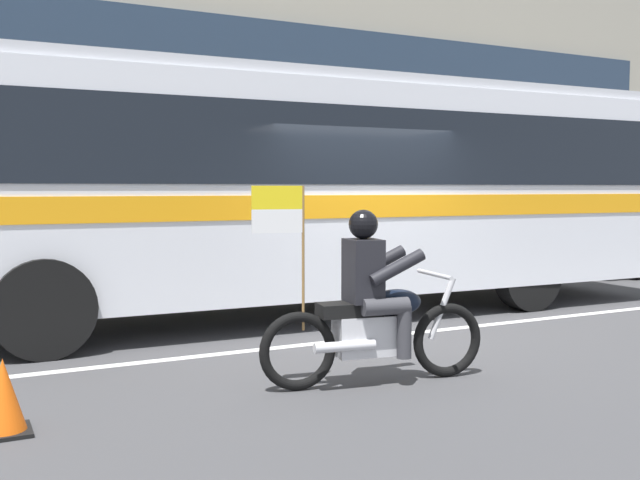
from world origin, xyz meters
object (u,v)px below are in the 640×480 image
transit_bus (300,179)px  traffic_cone (4,399)px  fire_hydrant (210,258)px  motorcycle_with_rider (373,310)px

transit_bus → traffic_cone: (-3.97, -3.47, -1.63)m
transit_bus → fire_hydrant: 3.45m
motorcycle_with_rider → fire_hydrant: bearing=84.2°
motorcycle_with_rider → fire_hydrant: size_ratio=2.91×
motorcycle_with_rider → traffic_cone: motorcycle_with_rider is taller
motorcycle_with_rider → traffic_cone: 3.06m
fire_hydrant → traffic_cone: size_ratio=1.36×
transit_bus → traffic_cone: transit_bus is taller
traffic_cone → fire_hydrant: bearing=60.7°
traffic_cone → motorcycle_with_rider: bearing=-0.7°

